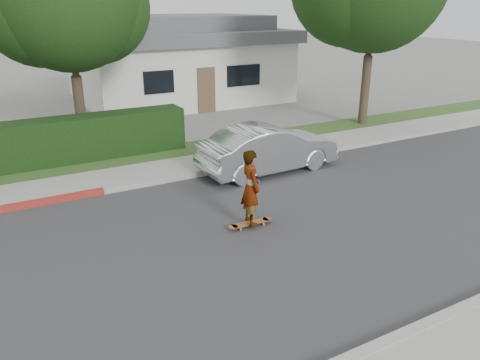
# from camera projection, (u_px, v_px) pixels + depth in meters

# --- Properties ---
(ground) EXTENTS (120.00, 120.00, 0.00)m
(ground) POSITION_uv_depth(u_px,v_px,m) (104.00, 275.00, 8.92)
(ground) COLOR slate
(ground) RESTS_ON ground
(road) EXTENTS (60.00, 8.00, 0.01)m
(road) POSITION_uv_depth(u_px,v_px,m) (104.00, 275.00, 8.92)
(road) COLOR #2D2D30
(road) RESTS_ON ground
(curb_far) EXTENTS (60.00, 0.20, 0.15)m
(curb_far) POSITION_uv_depth(u_px,v_px,m) (65.00, 198.00, 12.25)
(curb_far) COLOR #9E9E99
(curb_far) RESTS_ON ground
(sidewalk_far) EXTENTS (60.00, 1.60, 0.12)m
(sidewalk_far) POSITION_uv_depth(u_px,v_px,m) (59.00, 188.00, 12.99)
(sidewalk_far) COLOR gray
(sidewalk_far) RESTS_ON ground
(planting_strip) EXTENTS (60.00, 1.60, 0.10)m
(planting_strip) POSITION_uv_depth(u_px,v_px,m) (51.00, 171.00, 14.31)
(planting_strip) COLOR #2D4C1E
(planting_strip) RESTS_ON ground
(tree_center) EXTENTS (5.66, 4.84, 7.44)m
(tree_center) POSITION_uv_depth(u_px,v_px,m) (65.00, 2.00, 15.38)
(tree_center) COLOR #33261C
(tree_center) RESTS_ON ground
(house) EXTENTS (10.60, 8.60, 4.30)m
(house) POSITION_uv_depth(u_px,v_px,m) (177.00, 59.00, 24.90)
(house) COLOR beige
(house) RESTS_ON ground
(skateboard) EXTENTS (1.13, 0.26, 0.10)m
(skateboard) POSITION_uv_depth(u_px,v_px,m) (250.00, 223.00, 10.80)
(skateboard) COLOR #AF5730
(skateboard) RESTS_ON ground
(skateboarder) EXTENTS (0.49, 0.68, 1.75)m
(skateboarder) POSITION_uv_depth(u_px,v_px,m) (251.00, 187.00, 10.48)
(skateboarder) COLOR white
(skateboarder) RESTS_ON skateboard
(car_silver) EXTENTS (4.47, 1.73, 1.45)m
(car_silver) POSITION_uv_depth(u_px,v_px,m) (269.00, 148.00, 14.21)
(car_silver) COLOR silver
(car_silver) RESTS_ON ground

